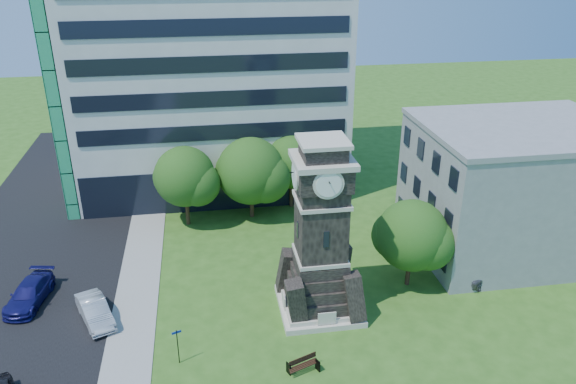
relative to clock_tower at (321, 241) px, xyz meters
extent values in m
plane|color=#2E5819|center=(-3.00, -2.00, -5.28)|extent=(160.00, 160.00, 0.00)
cube|color=gray|center=(-12.50, 3.00, -5.25)|extent=(3.00, 70.00, 0.06)
cube|color=black|center=(-21.00, 3.00, -5.27)|extent=(14.00, 80.00, 0.02)
cube|color=beige|center=(0.00, 0.00, -5.08)|extent=(5.40, 5.40, 0.40)
cube|color=beige|center=(0.00, 0.00, -4.73)|extent=(4.80, 4.80, 0.30)
cube|color=black|center=(0.00, 0.00, 1.92)|extent=(3.00, 3.00, 6.40)
cube|color=beige|center=(0.00, 0.00, -1.08)|extent=(3.25, 3.25, 0.25)
cube|color=beige|center=(0.00, 0.00, 2.92)|extent=(3.25, 3.25, 0.25)
cube|color=black|center=(0.00, -1.52, 0.92)|extent=(0.35, 0.08, 1.10)
cube|color=black|center=(0.00, 0.00, 4.72)|extent=(3.30, 3.30, 1.60)
cube|color=beige|center=(0.00, 0.00, 5.62)|extent=(3.70, 3.70, 0.35)
cylinder|color=white|center=(0.00, -1.77, 4.72)|extent=(1.56, 0.06, 1.56)
cylinder|color=white|center=(-1.77, 0.00, 4.72)|extent=(0.06, 1.56, 1.56)
cube|color=black|center=(0.00, 0.00, 6.22)|extent=(2.60, 2.60, 0.90)
cube|color=beige|center=(0.00, 0.00, 6.82)|extent=(3.00, 3.00, 0.25)
cube|color=silver|center=(-6.00, 24.00, 8.72)|extent=(25.00, 15.00, 28.00)
cube|color=black|center=(-6.00, 16.80, -3.28)|extent=(24.50, 0.80, 4.00)
cube|color=gray|center=(17.00, 6.00, -0.28)|extent=(15.00, 12.00, 10.00)
cube|color=gray|center=(17.00, 6.00, 4.92)|extent=(15.20, 12.20, 0.40)
imported|color=#AFB3B7|center=(-14.93, 0.98, -4.54)|extent=(3.25, 4.77, 1.49)
imported|color=#141354|center=(-19.74, 3.77, -4.54)|extent=(2.93, 5.39, 1.48)
imported|color=#525257|center=(13.17, 1.76, -4.55)|extent=(5.80, 4.16, 1.47)
cube|color=black|center=(-3.09, -6.01, -4.92)|extent=(0.06, 0.46, 0.72)
cube|color=black|center=(-1.35, -6.01, -4.92)|extent=(0.06, 0.46, 0.72)
cube|color=black|center=(-2.22, -6.01, -4.82)|extent=(1.84, 0.49, 0.04)
cube|color=black|center=(-2.22, -5.79, -4.53)|extent=(1.84, 0.04, 0.41)
cylinder|color=black|center=(-9.40, -4.07, -4.09)|extent=(0.06, 0.06, 2.39)
cube|color=navy|center=(-9.40, -4.07, -3.04)|extent=(0.57, 0.04, 0.14)
cylinder|color=#332114|center=(-8.89, 14.03, -3.95)|extent=(0.34, 0.34, 2.67)
sphere|color=#26691F|center=(-8.89, 14.03, -0.69)|extent=(5.26, 5.26, 5.26)
sphere|color=#26691F|center=(-7.83, 13.50, -1.21)|extent=(3.94, 3.94, 3.94)
sphere|color=#26691F|center=(-9.81, 14.69, -0.98)|extent=(3.68, 3.68, 3.68)
cylinder|color=#332114|center=(-3.13, 14.64, -3.98)|extent=(0.38, 0.38, 2.60)
sphere|color=#2A5619|center=(-3.13, 14.64, -0.80)|extent=(6.00, 6.00, 6.00)
sphere|color=#2A5619|center=(-1.93, 14.04, -1.30)|extent=(4.50, 4.50, 4.50)
sphere|color=#2A5619|center=(-4.18, 15.39, -1.09)|extent=(4.20, 4.20, 4.20)
cylinder|color=#332114|center=(0.78, 16.21, -3.97)|extent=(0.39, 0.39, 2.62)
sphere|color=#22621D|center=(0.78, 16.21, -0.77)|extent=(4.96, 4.96, 4.96)
sphere|color=#22621D|center=(1.77, 15.71, -1.28)|extent=(3.72, 3.72, 3.72)
sphere|color=#22621D|center=(-0.09, 16.83, -1.06)|extent=(3.47, 3.47, 3.47)
cylinder|color=#332114|center=(7.02, 1.82, -4.10)|extent=(0.33, 0.33, 2.37)
sphere|color=#2E6B1F|center=(7.02, 1.82, -1.20)|extent=(5.13, 5.13, 5.13)
sphere|color=#2E6B1F|center=(8.04, 1.31, -1.66)|extent=(3.84, 3.84, 3.84)
sphere|color=#2E6B1F|center=(6.12, 2.46, -1.47)|extent=(3.59, 3.59, 3.59)
camera|label=1|loc=(-7.16, -31.18, 17.92)|focal=35.00mm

